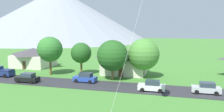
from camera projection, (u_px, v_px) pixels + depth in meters
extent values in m
cube|color=#2D2D33|center=(114.00, 86.00, 38.52)|extent=(160.00, 6.32, 0.08)
cone|color=gray|center=(63.00, 19.00, 174.15)|extent=(116.54, 116.54, 31.63)
cone|color=#8E939E|center=(58.00, 15.00, 168.74)|extent=(133.16, 133.16, 38.21)
cube|color=beige|center=(34.00, 61.00, 57.75)|extent=(9.03, 7.89, 3.07)
pyramid|color=#474247|center=(33.00, 51.00, 57.45)|extent=(9.76, 8.52, 1.69)
cube|color=brown|center=(24.00, 65.00, 54.03)|extent=(0.90, 0.06, 2.00)
cube|color=beige|center=(124.00, 66.00, 48.78)|extent=(9.07, 6.61, 3.44)
pyramid|color=#564C51|center=(124.00, 54.00, 48.44)|extent=(9.80, 7.14, 1.89)
cube|color=brown|center=(121.00, 72.00, 45.69)|extent=(0.90, 0.06, 2.00)
cylinder|color=brown|center=(81.00, 67.00, 48.24)|extent=(0.44, 0.44, 3.00)
sphere|color=#23561E|center=(81.00, 53.00, 47.84)|extent=(4.34, 4.34, 4.34)
cylinder|color=brown|center=(112.00, 73.00, 43.36)|extent=(0.44, 0.44, 2.46)
sphere|color=#23561E|center=(112.00, 56.00, 42.91)|extent=(5.93, 5.93, 5.93)
cylinder|color=#4C3823|center=(143.00, 72.00, 45.01)|extent=(0.44, 0.44, 2.39)
sphere|color=#4C8938|center=(144.00, 54.00, 44.56)|extent=(6.22, 6.22, 6.22)
cylinder|color=brown|center=(51.00, 67.00, 47.85)|extent=(0.44, 0.44, 3.48)
sphere|color=#33752D|center=(50.00, 49.00, 47.37)|extent=(5.26, 5.26, 5.26)
cube|color=#2847A8|center=(85.00, 79.00, 41.36)|extent=(4.27, 1.96, 0.80)
cube|color=#2D3847|center=(86.00, 75.00, 41.22)|extent=(2.26, 1.67, 0.68)
cylinder|color=black|center=(76.00, 81.00, 40.93)|extent=(0.65, 0.26, 0.64)
cylinder|color=black|center=(81.00, 79.00, 42.67)|extent=(0.65, 0.26, 0.64)
cylinder|color=black|center=(90.00, 82.00, 40.12)|extent=(0.65, 0.26, 0.64)
cylinder|color=black|center=(94.00, 80.00, 41.85)|extent=(0.65, 0.26, 0.64)
cube|color=#B7BCC1|center=(206.00, 89.00, 34.37)|extent=(4.21, 1.82, 0.80)
cube|color=#2D3847|center=(207.00, 85.00, 34.24)|extent=(2.21, 1.59, 0.68)
cylinder|color=black|center=(197.00, 92.00, 33.90)|extent=(0.64, 0.24, 0.64)
cylinder|color=black|center=(196.00, 89.00, 35.65)|extent=(0.64, 0.24, 0.64)
cylinder|color=black|center=(216.00, 93.00, 33.17)|extent=(0.64, 0.24, 0.64)
cylinder|color=black|center=(214.00, 90.00, 34.93)|extent=(0.64, 0.24, 0.64)
cube|color=black|center=(27.00, 79.00, 41.25)|extent=(4.24, 1.89, 0.80)
cube|color=#2D3847|center=(28.00, 75.00, 41.12)|extent=(2.23, 1.63, 0.68)
cylinder|color=black|center=(18.00, 81.00, 40.73)|extent=(0.64, 0.25, 0.64)
cylinder|color=black|center=(24.00, 79.00, 42.50)|extent=(0.64, 0.25, 0.64)
cylinder|color=black|center=(31.00, 82.00, 40.07)|extent=(0.64, 0.25, 0.64)
cylinder|color=black|center=(37.00, 80.00, 41.84)|extent=(0.64, 0.25, 0.64)
cube|color=white|center=(151.00, 87.00, 35.63)|extent=(4.25, 1.91, 0.80)
cube|color=#2D3847|center=(153.00, 83.00, 35.50)|extent=(2.24, 1.64, 0.68)
cylinder|color=black|center=(142.00, 90.00, 35.11)|extent=(0.65, 0.26, 0.64)
cylinder|color=black|center=(143.00, 87.00, 36.88)|extent=(0.65, 0.26, 0.64)
cylinder|color=black|center=(160.00, 91.00, 34.46)|extent=(0.65, 0.26, 0.64)
cylinder|color=black|center=(160.00, 88.00, 36.23)|extent=(0.65, 0.26, 0.64)
cube|color=navy|center=(1.00, 73.00, 46.16)|extent=(5.22, 2.06, 0.84)
cube|color=navy|center=(6.00, 70.00, 45.79)|extent=(2.72, 1.99, 0.36)
cylinder|color=black|center=(5.00, 76.00, 44.79)|extent=(0.76, 0.29, 0.76)
cylinder|color=black|center=(12.00, 74.00, 46.75)|extent=(0.76, 0.29, 0.76)
cylinder|color=silver|center=(129.00, 49.00, 22.43)|extent=(2.50, 5.86, 12.73)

